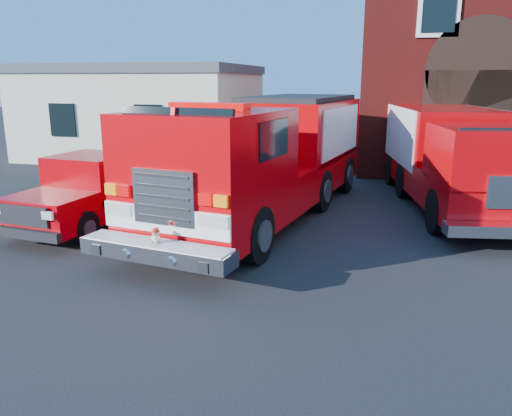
% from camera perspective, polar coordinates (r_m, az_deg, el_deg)
% --- Properties ---
extents(ground, '(100.00, 100.00, 0.00)m').
position_cam_1_polar(ground, '(11.04, 1.46, -5.03)').
color(ground, black).
rests_on(ground, ground).
extents(parking_stripe_far, '(0.12, 3.00, 0.01)m').
position_cam_1_polar(parking_stripe_far, '(18.10, 27.08, 1.14)').
color(parking_stripe_far, yellow).
rests_on(parking_stripe_far, ground).
extents(side_building, '(10.20, 8.20, 4.35)m').
position_cam_1_polar(side_building, '(25.76, -12.41, 10.86)').
color(side_building, beige).
rests_on(side_building, ground).
extents(fire_engine, '(4.73, 10.81, 3.22)m').
position_cam_1_polar(fire_engine, '(13.58, 1.31, 5.94)').
color(fire_engine, black).
rests_on(fire_engine, ground).
extents(pickup_truck, '(2.65, 5.76, 1.82)m').
position_cam_1_polar(pickup_truck, '(13.84, -17.31, 2.04)').
color(pickup_truck, black).
rests_on(pickup_truck, ground).
extents(secondary_truck, '(4.01, 9.03, 2.83)m').
position_cam_1_polar(secondary_truck, '(15.87, 21.57, 5.71)').
color(secondary_truck, black).
rests_on(secondary_truck, ground).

